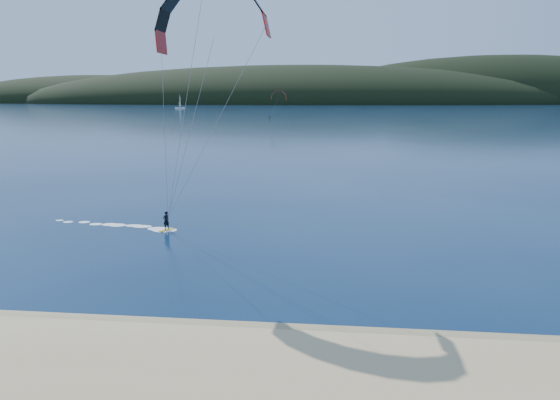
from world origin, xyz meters
name	(u,v)px	position (x,y,z in m)	size (l,w,h in m)	color
ground	(186,395)	(0.00, 0.00, 0.00)	(1800.00, 1800.00, 0.00)	#071C3A
wet_sand	(215,334)	(0.00, 4.50, 0.05)	(220.00, 2.50, 0.10)	olive
headland	(328,103)	(0.63, 745.28, 0.00)	(1200.00, 310.00, 140.00)	black
kitesurfer_near	(208,50)	(-2.61, 15.30, 13.13)	(19.88, 8.90, 16.05)	gold
kitesurfer_far	(279,99)	(-18.01, 203.60, 9.41)	(8.70, 7.77, 11.76)	gold
sailboat	(180,108)	(-124.49, 402.93, 0.88)	(8.57, 5.50, 11.95)	white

